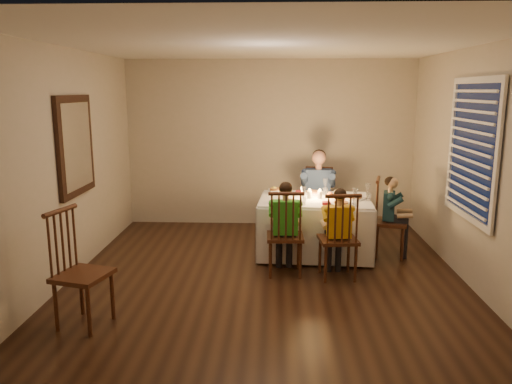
{
  "coord_description": "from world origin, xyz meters",
  "views": [
    {
      "loc": [
        0.09,
        -5.35,
        2.14
      ],
      "look_at": [
        -0.12,
        0.15,
        1.0
      ],
      "focal_mm": 35.0,
      "sensor_mm": 36.0,
      "label": 1
    }
  ],
  "objects_px": {
    "dining_table": "(315,215)",
    "child_yellow": "(337,277)",
    "chair_near_right": "(337,277)",
    "chair_adult": "(317,237)",
    "serving_bowl": "(276,191)",
    "adult": "(317,237)",
    "child_teal": "(388,256)",
    "child_green": "(285,273)",
    "chair_extra": "(87,325)",
    "chair_end": "(388,256)",
    "chair_near_left": "(285,273)"
  },
  "relations": [
    {
      "from": "dining_table",
      "to": "child_yellow",
      "type": "height_order",
      "value": "dining_table"
    },
    {
      "from": "chair_near_right",
      "to": "chair_adult",
      "type": "bearing_deg",
      "value": -92.61
    },
    {
      "from": "chair_adult",
      "to": "serving_bowl",
      "type": "height_order",
      "value": "serving_bowl"
    },
    {
      "from": "adult",
      "to": "serving_bowl",
      "type": "height_order",
      "value": "serving_bowl"
    },
    {
      "from": "child_teal",
      "to": "child_green",
      "type": "bearing_deg",
      "value": 130.33
    },
    {
      "from": "chair_extra",
      "to": "child_teal",
      "type": "height_order",
      "value": "chair_extra"
    },
    {
      "from": "child_teal",
      "to": "chair_adult",
      "type": "bearing_deg",
      "value": 60.43
    },
    {
      "from": "chair_end",
      "to": "child_teal",
      "type": "height_order",
      "value": "child_teal"
    },
    {
      "from": "chair_adult",
      "to": "chair_near_left",
      "type": "relative_size",
      "value": 1.0
    },
    {
      "from": "dining_table",
      "to": "chair_adult",
      "type": "height_order",
      "value": "dining_table"
    },
    {
      "from": "chair_end",
      "to": "serving_bowl",
      "type": "xyz_separation_m",
      "value": [
        -1.48,
        0.34,
        0.78
      ]
    },
    {
      "from": "dining_table",
      "to": "chair_near_right",
      "type": "relative_size",
      "value": 1.47
    },
    {
      "from": "child_yellow",
      "to": "child_teal",
      "type": "relative_size",
      "value": 1.01
    },
    {
      "from": "chair_near_right",
      "to": "serving_bowl",
      "type": "distance_m",
      "value": 1.55
    },
    {
      "from": "chair_end",
      "to": "chair_extra",
      "type": "relative_size",
      "value": 0.94
    },
    {
      "from": "chair_near_left",
      "to": "chair_end",
      "type": "height_order",
      "value": "same"
    },
    {
      "from": "child_teal",
      "to": "chair_near_right",
      "type": "bearing_deg",
      "value": 149.26
    },
    {
      "from": "child_yellow",
      "to": "serving_bowl",
      "type": "bearing_deg",
      "value": -64.26
    },
    {
      "from": "chair_near_right",
      "to": "child_teal",
      "type": "bearing_deg",
      "value": -140.26
    },
    {
      "from": "child_yellow",
      "to": "child_teal",
      "type": "height_order",
      "value": "child_yellow"
    },
    {
      "from": "adult",
      "to": "child_green",
      "type": "distance_m",
      "value": 1.59
    },
    {
      "from": "dining_table",
      "to": "child_yellow",
      "type": "relative_size",
      "value": 1.42
    },
    {
      "from": "child_green",
      "to": "chair_end",
      "type": "bearing_deg",
      "value": -154.25
    },
    {
      "from": "child_teal",
      "to": "chair_near_left",
      "type": "bearing_deg",
      "value": 130.33
    },
    {
      "from": "dining_table",
      "to": "child_teal",
      "type": "relative_size",
      "value": 1.43
    },
    {
      "from": "child_teal",
      "to": "chair_end",
      "type": "bearing_deg",
      "value": -166.68
    },
    {
      "from": "chair_end",
      "to": "child_teal",
      "type": "xyz_separation_m",
      "value": [
        0.0,
        0.0,
        0.0
      ]
    },
    {
      "from": "child_green",
      "to": "dining_table",
      "type": "bearing_deg",
      "value": -119.86
    },
    {
      "from": "adult",
      "to": "child_teal",
      "type": "relative_size",
      "value": 1.23
    },
    {
      "from": "chair_extra",
      "to": "child_teal",
      "type": "relative_size",
      "value": 1.04
    },
    {
      "from": "child_green",
      "to": "chair_near_left",
      "type": "bearing_deg",
      "value": 180.0
    },
    {
      "from": "dining_table",
      "to": "child_teal",
      "type": "xyz_separation_m",
      "value": [
        0.98,
        -0.03,
        -0.54
      ]
    },
    {
      "from": "chair_adult",
      "to": "chair_near_right",
      "type": "relative_size",
      "value": 1.0
    },
    {
      "from": "dining_table",
      "to": "child_teal",
      "type": "height_order",
      "value": "dining_table"
    },
    {
      "from": "chair_end",
      "to": "chair_extra",
      "type": "height_order",
      "value": "chair_extra"
    },
    {
      "from": "chair_adult",
      "to": "chair_extra",
      "type": "bearing_deg",
      "value": -121.25
    },
    {
      "from": "chair_extra",
      "to": "child_teal",
      "type": "bearing_deg",
      "value": -42.06
    },
    {
      "from": "chair_near_left",
      "to": "chair_extra",
      "type": "bearing_deg",
      "value": 35.44
    },
    {
      "from": "chair_adult",
      "to": "adult",
      "type": "relative_size",
      "value": 0.79
    },
    {
      "from": "chair_near_left",
      "to": "adult",
      "type": "xyz_separation_m",
      "value": [
        0.5,
        1.51,
        0.0
      ]
    },
    {
      "from": "chair_adult",
      "to": "child_yellow",
      "type": "distance_m",
      "value": 1.61
    },
    {
      "from": "chair_extra",
      "to": "serving_bowl",
      "type": "xyz_separation_m",
      "value": [
        1.75,
        2.43,
        0.78
      ]
    },
    {
      "from": "dining_table",
      "to": "child_green",
      "type": "xyz_separation_m",
      "value": [
        -0.4,
        -0.73,
        -0.54
      ]
    },
    {
      "from": "chair_adult",
      "to": "child_teal",
      "type": "distance_m",
      "value": 1.19
    },
    {
      "from": "adult",
      "to": "serving_bowl",
      "type": "bearing_deg",
      "value": -134.69
    },
    {
      "from": "chair_extra",
      "to": "adult",
      "type": "height_order",
      "value": "adult"
    },
    {
      "from": "chair_adult",
      "to": "chair_end",
      "type": "relative_size",
      "value": 1.0
    },
    {
      "from": "chair_near_right",
      "to": "child_green",
      "type": "relative_size",
      "value": 0.92
    },
    {
      "from": "chair_extra",
      "to": "child_yellow",
      "type": "relative_size",
      "value": 1.04
    },
    {
      "from": "dining_table",
      "to": "chair_end",
      "type": "distance_m",
      "value": 1.11
    }
  ]
}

